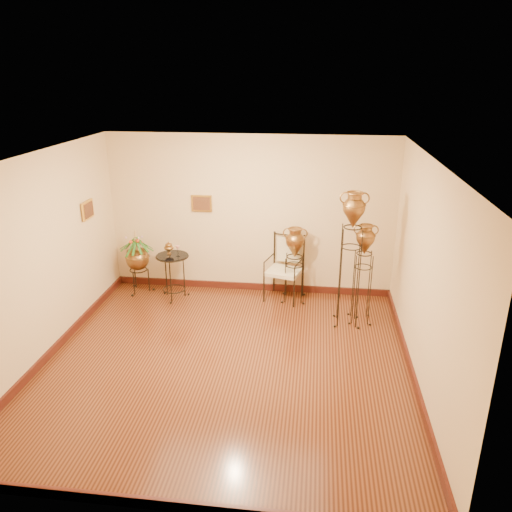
# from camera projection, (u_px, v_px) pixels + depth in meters

# --- Properties ---
(ground) EXTENTS (5.00, 5.00, 0.00)m
(ground) POSITION_uv_depth(u_px,v_px,m) (226.00, 363.00, 6.86)
(ground) COLOR brown
(ground) RESTS_ON ground
(room_shell) EXTENTS (5.02, 5.02, 2.81)m
(room_shell) POSITION_uv_depth(u_px,v_px,m) (223.00, 244.00, 6.27)
(room_shell) COLOR beige
(room_shell) RESTS_ON ground
(amphora_tall) EXTENTS (0.56, 0.56, 2.15)m
(amphora_tall) POSITION_uv_depth(u_px,v_px,m) (350.00, 258.00, 7.58)
(amphora_tall) COLOR black
(amphora_tall) RESTS_ON ground
(amphora_mid) EXTENTS (0.38, 0.38, 1.62)m
(amphora_mid) POSITION_uv_depth(u_px,v_px,m) (363.00, 273.00, 7.75)
(amphora_mid) COLOR black
(amphora_mid) RESTS_ON ground
(amphora_short) EXTENTS (0.43, 0.43, 1.33)m
(amphora_short) POSITION_uv_depth(u_px,v_px,m) (294.00, 264.00, 8.54)
(amphora_short) COLOR black
(amphora_short) RESTS_ON ground
(planter_urn) EXTENTS (0.86, 0.86, 1.22)m
(planter_urn) POSITION_uv_depth(u_px,v_px,m) (137.00, 256.00, 8.86)
(planter_urn) COLOR black
(planter_urn) RESTS_ON ground
(armchair) EXTENTS (0.76, 0.73, 1.12)m
(armchair) POSITION_uv_depth(u_px,v_px,m) (284.00, 269.00, 8.59)
(armchair) COLOR black
(armchair) RESTS_ON ground
(side_table) EXTENTS (0.62, 0.62, 1.01)m
(side_table) POSITION_uv_depth(u_px,v_px,m) (173.00, 276.00, 8.69)
(side_table) COLOR black
(side_table) RESTS_ON ground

